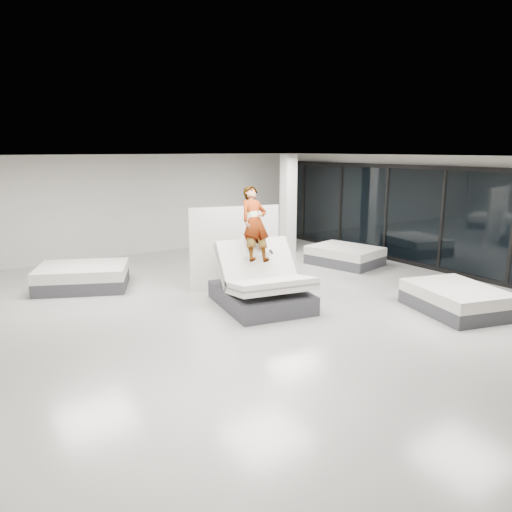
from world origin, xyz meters
The scene contains 10 objects.
room centered at (0.00, 0.00, 1.60)m, with size 14.00×14.04×3.20m.
hero_bed centered at (-0.06, 0.12, 0.44)m, with size 2.07×2.50×1.51m.
person centered at (0.01, 0.46, 1.42)m, with size 0.64×0.42×1.75m, color slate.
remote centered at (0.16, 0.08, 1.20)m, with size 0.05×0.14×0.03m, color black.
divider_panel centered at (0.24, 1.70, 1.01)m, with size 2.22×0.10×2.02m, color white.
flat_bed_right_far centered at (4.28, 2.07, 0.27)m, with size 1.86×2.23×0.54m.
flat_bed_right_near centered at (3.14, -2.46, 0.27)m, with size 1.95×2.30×0.54m.
flat_bed_left_far centered at (-2.89, 3.76, 0.29)m, with size 2.56×2.30×0.58m.
column centered at (4.00, 4.50, 1.60)m, with size 0.40×0.40×3.20m, color white.
storefront_glazing centered at (5.90, 0.00, 1.45)m, with size 0.12×13.40×2.92m.
Camera 1 is at (-5.95, -8.46, 3.36)m, focal length 35.00 mm.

